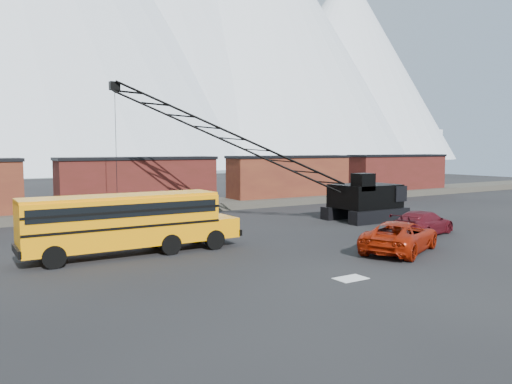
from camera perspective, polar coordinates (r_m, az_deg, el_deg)
ground at (r=24.88m, az=3.59°, el=-8.00°), size 160.00×160.00×0.00m
gravel_berm at (r=44.35m, az=-13.14°, el=-1.92°), size 120.00×5.00×0.70m
boxcar_mid at (r=44.13m, az=-13.21°, el=1.19°), size 13.70×3.10×4.17m
boxcar_east_near at (r=51.52m, az=3.90°, el=1.84°), size 13.70×3.10×4.17m
boxcar_east_far at (r=62.24m, az=15.95°, el=2.20°), size 13.70×3.10×4.17m
snow_patch at (r=22.17m, az=10.76°, el=-9.68°), size 1.40×0.90×0.02m
school_bus at (r=27.02m, az=-14.33°, el=-3.24°), size 11.65×2.65×3.19m
red_pickup at (r=28.21m, az=16.15°, el=-4.89°), size 6.69×5.04×1.69m
maroon_suv at (r=34.06m, az=18.54°, el=-3.37°), size 5.84×3.52×1.58m
crawler_crane at (r=36.95m, az=-2.02°, el=5.78°), size 20.61×9.84×10.50m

